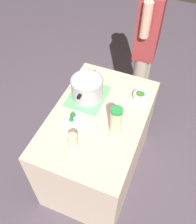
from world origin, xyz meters
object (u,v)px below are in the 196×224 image
cooking_pot (87,88)px  person_cook (146,48)px  lemonade_pitcher (116,121)px  broccoli_bowl_center (141,96)px  mason_jar (73,141)px  broccoli_bowl_front (71,119)px

cooking_pot → person_cook: size_ratio=0.20×
lemonade_pitcher → person_cook: person_cook is taller
lemonade_pitcher → broccoli_bowl_center: 0.42m
cooking_pot → mason_jar: bearing=-168.1°
person_cook → mason_jar: bearing=171.2°
cooking_pot → mason_jar: cooking_pot is taller
mason_jar → person_cook: size_ratio=0.07×
lemonade_pitcher → broccoli_bowl_front: (-0.04, 0.35, -0.10)m
lemonade_pitcher → broccoli_bowl_center: size_ratio=1.88×
lemonade_pitcher → mason_jar: size_ratio=2.00×
cooking_pot → lemonade_pitcher: (-0.25, -0.34, 0.02)m
mason_jar → broccoli_bowl_center: bearing=-26.6°
mason_jar → broccoli_bowl_front: size_ratio=1.00×
lemonade_pitcher → person_cook: (0.99, 0.04, -0.05)m
lemonade_pitcher → mason_jar: bearing=135.4°
broccoli_bowl_front → person_cook: 1.08m
mason_jar → broccoli_bowl_front: 0.23m
mason_jar → broccoli_bowl_front: (0.20, 0.11, -0.04)m
person_cook → lemonade_pitcher: bearing=-177.5°
lemonade_pitcher → broccoli_bowl_front: lemonade_pitcher is taller
cooking_pot → person_cook: bearing=-21.6°
cooking_pot → lemonade_pitcher: bearing=-126.4°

